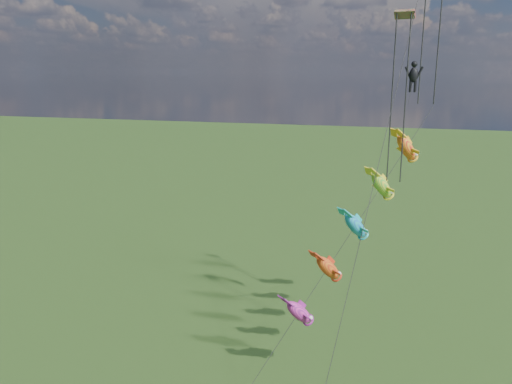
# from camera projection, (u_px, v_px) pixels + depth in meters

# --- Properties ---
(ground) EXTENTS (300.00, 300.00, 0.00)m
(ground) POSITION_uv_depth(u_px,v_px,m) (1.00, 374.00, 30.24)
(ground) COLOR #16340D
(fish_windsock_rig) EXTENTS (9.66, 12.85, 15.64)m
(fish_windsock_rig) POSITION_uv_depth(u_px,v_px,m) (355.00, 226.00, 30.00)
(fish_windsock_rig) COLOR brown
(fish_windsock_rig) RESTS_ON ground
(parafoil_rig) EXTENTS (5.26, 17.11, 26.88)m
(parafoil_rig) POSITION_uv_depth(u_px,v_px,m) (413.00, 63.00, 26.78)
(parafoil_rig) COLOR brown
(parafoil_rig) RESTS_ON ground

